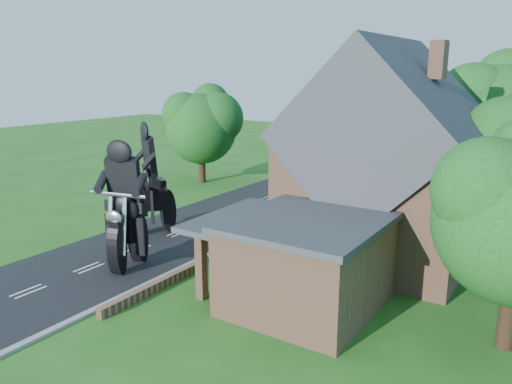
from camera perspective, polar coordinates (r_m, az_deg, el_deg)
The scene contains 17 objects.
ground at distance 26.01m, azimuth -13.36°, elevation -6.36°, with size 120.00×120.00×0.00m, color #205618.
road at distance 26.00m, azimuth -13.36°, elevation -6.34°, with size 7.00×80.00×0.02m, color black.
kerb at distance 23.60m, azimuth -7.18°, elevation -8.02°, with size 0.30×80.00×0.12m, color gray.
garden_wall at distance 26.97m, azimuth 0.78°, elevation -4.80°, with size 0.30×22.00×0.40m, color #93644B.
house at distance 24.22m, azimuth 14.59°, elevation 2.76°, with size 9.54×8.64×10.24m.
annex at distance 19.09m, azimuth 5.59°, elevation -7.80°, with size 7.05×5.94×3.44m.
tree_behind_house at distance 33.06m, azimuth 26.75°, elevation 7.85°, with size 7.81×7.20×10.08m.
tree_behind_left at distance 35.26m, azimuth 17.07°, elevation 8.15°, with size 6.94×6.40×9.16m.
tree_far_road at distance 39.72m, azimuth -5.79°, elevation 7.92°, with size 6.08×5.60×7.84m.
shrub_a at distance 21.72m, azimuth -5.58°, elevation -8.54°, with size 0.90×0.90×1.10m, color black.
shrub_b at distance 23.58m, azimuth -1.76°, elevation -6.66°, with size 0.90×0.90×1.10m, color black.
shrub_c at distance 25.55m, azimuth 1.47°, elevation -5.04°, with size 0.90×0.90×1.10m, color black.
shrub_d at distance 29.73m, azimuth 6.57°, elevation -2.43°, with size 0.90×0.90×1.10m, color black.
shrub_e at distance 31.91m, azimuth 8.60°, elevation -1.39°, with size 0.90×0.90×1.10m, color black.
shrub_f at distance 34.13m, azimuth 10.36°, elevation -0.47°, with size 0.90×0.90×1.10m, color black.
motorcycle_lead at distance 23.39m, azimuth -14.40°, elevation -6.41°, with size 0.48×1.90×1.76m, color black, non-canonical shape.
motorcycle_follow at distance 28.00m, azimuth -11.72°, elevation -2.84°, with size 0.50×1.99×1.86m, color black, non-canonical shape.
Camera 1 is at (18.03, -16.60, 8.70)m, focal length 35.00 mm.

